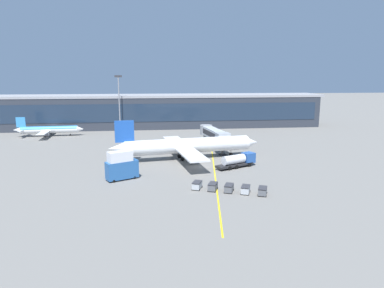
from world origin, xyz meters
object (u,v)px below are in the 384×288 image
object	(u,v)px
baggage_cart_1	(213,186)
baggage_cart_3	(246,189)
commuter_jet_far	(49,130)
baggage_cart_4	(263,191)
catering_lift	(121,166)
baggage_cart_2	(229,188)
main_airliner	(187,145)
baggage_cart_0	(197,185)
fuel_tanker	(238,160)

from	to	relation	value
baggage_cart_1	baggage_cart_3	distance (m)	6.40
baggage_cart_1	commuter_jet_far	world-z (taller)	commuter_jet_far
baggage_cart_3	baggage_cart_4	world-z (taller)	same
catering_lift	baggage_cart_3	bearing A→B (deg)	-26.08
baggage_cart_2	commuter_jet_far	size ratio (longest dim) A/B	0.12
main_airliner	baggage_cart_4	distance (m)	32.05
baggage_cart_0	baggage_cart_4	bearing A→B (deg)	-22.81
baggage_cart_2	baggage_cart_1	bearing A→B (deg)	157.19
baggage_cart_3	baggage_cart_1	bearing A→B (deg)	157.19
baggage_cart_0	commuter_jet_far	distance (m)	80.98
baggage_cart_1	commuter_jet_far	bearing A→B (deg)	126.38
baggage_cart_2	baggage_cart_3	bearing A→B (deg)	-22.81
fuel_tanker	commuter_jet_far	world-z (taller)	commuter_jet_far
baggage_cart_1	catering_lift	bearing A→B (deg)	152.90
baggage_cart_0	baggage_cart_3	xyz separation A→B (m)	(8.85, -3.72, 0.00)
baggage_cart_0	baggage_cart_4	size ratio (longest dim) A/B	1.00
baggage_cart_1	baggage_cart_0	bearing A→B (deg)	157.19
main_airliner	catering_lift	world-z (taller)	main_airliner
baggage_cart_4	commuter_jet_far	distance (m)	92.08
baggage_cart_2	commuter_jet_far	bearing A→B (deg)	127.47
baggage_cart_3	baggage_cart_4	bearing A→B (deg)	-22.81
baggage_cart_0	commuter_jet_far	xyz separation A→B (m)	(-46.69, 66.14, 1.73)
fuel_tanker	baggage_cart_2	bearing A→B (deg)	-109.77
fuel_tanker	catering_lift	bearing A→B (deg)	-165.70
baggage_cart_1	baggage_cart_4	size ratio (longest dim) A/B	1.00
commuter_jet_far	baggage_cart_3	bearing A→B (deg)	-51.51
baggage_cart_2	commuter_jet_far	world-z (taller)	commuter_jet_far
baggage_cart_3	baggage_cart_4	distance (m)	3.20
baggage_cart_0	commuter_jet_far	world-z (taller)	commuter_jet_far
baggage_cart_0	baggage_cart_3	size ratio (longest dim) A/B	1.00
catering_lift	baggage_cart_0	size ratio (longest dim) A/B	2.37
baggage_cart_1	commuter_jet_far	size ratio (longest dim) A/B	0.12
commuter_jet_far	fuel_tanker	bearing A→B (deg)	-40.86
catering_lift	baggage_cart_2	size ratio (longest dim) A/B	2.37
main_airliner	baggage_cart_0	world-z (taller)	main_airliner
main_airliner	baggage_cart_3	size ratio (longest dim) A/B	13.61
baggage_cart_2	baggage_cart_4	distance (m)	6.40
commuter_jet_far	baggage_cart_1	bearing A→B (deg)	-53.62
baggage_cart_0	baggage_cart_1	size ratio (longest dim) A/B	1.00
main_airliner	commuter_jet_far	size ratio (longest dim) A/B	1.65
fuel_tanker	commuter_jet_far	size ratio (longest dim) A/B	0.43
main_airliner	commuter_jet_far	xyz separation A→B (m)	(-47.32, 41.20, -1.22)
baggage_cart_1	main_airliner	bearing A→B (deg)	95.07
baggage_cart_4	commuter_jet_far	world-z (taller)	commuter_jet_far
main_airliner	baggage_cart_2	distance (m)	28.07
fuel_tanker	baggage_cart_0	xyz separation A→B (m)	(-12.24, -15.16, -0.96)
commuter_jet_far	baggage_cart_2	bearing A→B (deg)	-52.53
catering_lift	baggage_cart_2	world-z (taller)	catering_lift
fuel_tanker	baggage_cart_3	xyz separation A→B (m)	(-3.39, -18.89, -0.96)
main_airliner	catering_lift	size ratio (longest dim) A/B	5.75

